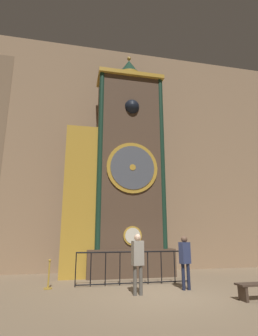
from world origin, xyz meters
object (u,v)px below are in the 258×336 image
at_px(visitor_near, 138,258).
at_px(stanchion_post, 48,279).
at_px(visitor_far, 185,257).
at_px(clock_tower, 120,172).

distance_m(visitor_near, stanchion_post, 3.17).
bearing_deg(visitor_far, stanchion_post, 146.62).
bearing_deg(visitor_near, stanchion_post, 140.73).
xyz_separation_m(visitor_near, stanchion_post, (-2.69, 1.49, -0.76)).
bearing_deg(clock_tower, visitor_near, -91.03).
relative_size(clock_tower, stanchion_post, 11.59).
bearing_deg(clock_tower, stanchion_post, -142.40).
height_order(visitor_near, visitor_far, visitor_near).
relative_size(visitor_near, visitor_far, 1.04).
xyz_separation_m(clock_tower, visitor_far, (1.65, -3.23, -3.54)).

